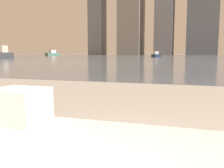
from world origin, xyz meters
TOP-DOWN VIEW (x-y plane):
  - towel_stack at (-0.01, 0.85)m, footprint 0.23×0.22m
  - harbor_water at (0.00, 62.00)m, footprint 180.00×110.00m
  - harbor_boat_2 at (-6.82, 54.72)m, footprint 2.48×3.54m
  - harbor_boat_4 at (-43.64, 73.39)m, footprint 3.53×5.10m
  - harbor_boat_5 at (-28.37, 32.63)m, footprint 3.44×5.76m
  - skyline_tower_1 at (-27.56, 118.00)m, footprint 10.50×13.73m

SIDE VIEW (x-z plane):
  - harbor_water at x=0.00m, z-range 0.00..0.01m
  - harbor_boat_2 at x=-6.82m, z-range -0.18..1.09m
  - towel_stack at x=-0.01m, z-range 0.55..0.71m
  - harbor_boat_4 at x=-43.64m, z-range -0.26..1.56m
  - harbor_boat_5 at x=-28.37m, z-range -0.29..1.75m
  - skyline_tower_1 at x=-27.56m, z-range 0.00..49.03m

